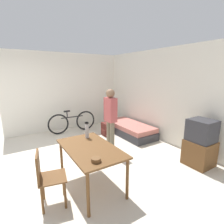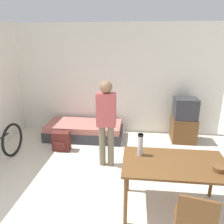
# 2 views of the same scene
# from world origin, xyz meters

# --- Properties ---
(ground_plane) EXTENTS (20.00, 20.00, 0.00)m
(ground_plane) POSITION_xyz_m (0.00, 0.00, 0.00)
(ground_plane) COLOR beige
(wall_back) EXTENTS (5.60, 0.06, 2.70)m
(wall_back) POSITION_xyz_m (0.00, 3.60, 1.35)
(wall_back) COLOR silver
(wall_back) RESTS_ON ground_plane
(wall_left) EXTENTS (0.06, 4.57, 2.70)m
(wall_left) POSITION_xyz_m (-2.33, 1.78, 1.35)
(wall_left) COLOR silver
(wall_left) RESTS_ON ground_plane
(daybed) EXTENTS (1.84, 0.84, 0.38)m
(daybed) POSITION_xyz_m (-0.52, 3.07, 0.19)
(daybed) COLOR #333338
(daybed) RESTS_ON ground_plane
(tv) EXTENTS (0.55, 0.53, 1.04)m
(tv) POSITION_xyz_m (1.85, 3.16, 0.50)
(tv) COLOR brown
(tv) RESTS_ON ground_plane
(dining_table) EXTENTS (1.38, 0.80, 0.75)m
(dining_table) POSITION_xyz_m (1.25, 0.81, 0.66)
(dining_table) COLOR brown
(dining_table) RESTS_ON ground_plane
(wooden_chair) EXTENTS (0.48, 0.48, 0.89)m
(wooden_chair) POSITION_xyz_m (1.34, 0.04, 0.51)
(wooden_chair) COLOR brown
(wooden_chair) RESTS_ON ground_plane
(bicycle) EXTENTS (0.11, 1.65, 0.77)m
(bicycle) POSITION_xyz_m (-1.80, 1.56, 0.35)
(bicycle) COLOR black
(bicycle) RESTS_ON ground_plane
(person_standing) EXTENTS (0.34, 0.22, 1.63)m
(person_standing) POSITION_xyz_m (0.19, 1.88, 0.95)
(person_standing) COLOR #6B604C
(person_standing) RESTS_ON ground_plane
(thermos_flask) EXTENTS (0.08, 0.08, 0.32)m
(thermos_flask) POSITION_xyz_m (0.79, 0.96, 0.92)
(thermos_flask) COLOR #B7B7BC
(thermos_flask) RESTS_ON dining_table
(mate_bowl) EXTENTS (0.15, 0.15, 0.06)m
(mate_bowl) POSITION_xyz_m (1.75, 0.66, 0.78)
(mate_bowl) COLOR brown
(mate_bowl) RESTS_ON dining_table
(backpack) EXTENTS (0.37, 0.23, 0.42)m
(backpack) POSITION_xyz_m (-0.86, 2.36, 0.21)
(backpack) COLOR #56231E
(backpack) RESTS_ON ground_plane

